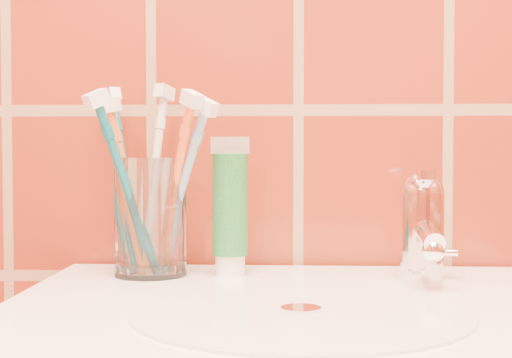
{
  "coord_description": "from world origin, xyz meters",
  "views": [
    {
      "loc": [
        -0.01,
        0.23,
        1.0
      ],
      "look_at": [
        -0.05,
        1.08,
        0.96
      ],
      "focal_mm": 55.0,
      "sensor_mm": 36.0,
      "label": 1
    }
  ],
  "objects": [
    {
      "name": "toothbrush_5",
      "position": [
        -0.19,
        1.07,
        0.95
      ],
      "size": [
        0.16,
        0.17,
        0.23
      ],
      "primitive_type": null,
      "rotation": [
        0.39,
        0.0,
        -0.74
      ],
      "color": "#0D5E70",
      "rests_on": "glass_tumbler"
    },
    {
      "name": "glass_tumbler",
      "position": [
        -0.17,
        1.11,
        0.92
      ],
      "size": [
        0.08,
        0.08,
        0.13
      ],
      "primitive_type": "cylinder",
      "rotation": [
        0.0,
        0.0,
        -0.02
      ],
      "color": "white",
      "rests_on": "pedestal_sink"
    },
    {
      "name": "faucet",
      "position": [
        0.14,
        1.09,
        0.91
      ],
      "size": [
        0.05,
        0.11,
        0.12
      ],
      "color": "white",
      "rests_on": "pedestal_sink"
    },
    {
      "name": "toothbrush_2",
      "position": [
        -0.13,
        1.09,
        0.95
      ],
      "size": [
        0.17,
        0.15,
        0.21
      ],
      "primitive_type": null,
      "rotation": [
        0.4,
        0.0,
        0.93
      ],
      "color": "#739ECD",
      "rests_on": "glass_tumbler"
    },
    {
      "name": "toothbrush_3",
      "position": [
        -0.14,
        1.09,
        0.95
      ],
      "size": [
        0.14,
        0.15,
        0.22
      ],
      "primitive_type": null,
      "rotation": [
        0.34,
        0.0,
        0.74
      ],
      "color": "#DE5B27",
      "rests_on": "glass_tumbler"
    },
    {
      "name": "toothbrush_4",
      "position": [
        -0.2,
        1.14,
        0.96
      ],
      "size": [
        0.16,
        0.18,
        0.24
      ],
      "primitive_type": null,
      "rotation": [
        0.4,
        0.0,
        -2.55
      ],
      "color": "#0D5F6E",
      "rests_on": "glass_tumbler"
    },
    {
      "name": "toothpaste_tube",
      "position": [
        -0.08,
        1.11,
        0.92
      ],
      "size": [
        0.04,
        0.04,
        0.16
      ],
      "rotation": [
        0.0,
        0.0,
        -0.02
      ],
      "color": "white",
      "rests_on": "pedestal_sink"
    },
    {
      "name": "toothbrush_0",
      "position": [
        -0.19,
        1.1,
        0.95
      ],
      "size": [
        0.08,
        0.07,
        0.21
      ],
      "primitive_type": null,
      "rotation": [
        0.23,
        0.0,
        -1.68
      ],
      "color": "#D26125",
      "rests_on": "glass_tumbler"
    },
    {
      "name": "toothbrush_1",
      "position": [
        -0.17,
        1.13,
        0.96
      ],
      "size": [
        0.09,
        0.12,
        0.23
      ],
      "primitive_type": null,
      "rotation": [
        0.21,
        0.0,
        2.68
      ],
      "color": "silver",
      "rests_on": "glass_tumbler"
    }
  ]
}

